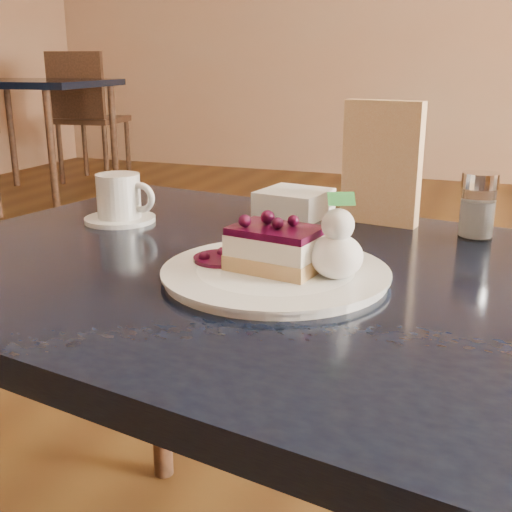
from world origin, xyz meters
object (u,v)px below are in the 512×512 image
(main_table, at_px, (291,319))
(cheesecake_slice, at_px, (276,249))
(dessert_plate, at_px, (275,274))
(coffee_set, at_px, (120,201))
(bg_table_far_left, at_px, (34,188))

(main_table, height_order, cheesecake_slice, cheesecake_slice)
(dessert_plate, bearing_deg, cheesecake_slice, 0.00)
(coffee_set, xyz_separation_m, bg_table_far_left, (-2.55, 2.81, -0.66))
(cheesecake_slice, xyz_separation_m, bg_table_far_left, (-2.90, 3.00, -0.66))
(dessert_plate, relative_size, cheesecake_slice, 2.29)
(main_table, relative_size, bg_table_far_left, 0.60)
(cheesecake_slice, relative_size, bg_table_far_left, 0.06)
(coffee_set, bearing_deg, bg_table_far_left, 132.29)
(dessert_plate, bearing_deg, main_table, 80.44)
(main_table, xyz_separation_m, dessert_plate, (-0.01, -0.05, 0.08))
(main_table, xyz_separation_m, cheesecake_slice, (-0.01, -0.05, 0.11))
(main_table, distance_m, bg_table_far_left, 4.18)
(bg_table_far_left, bearing_deg, coffee_set, -54.32)
(main_table, xyz_separation_m, bg_table_far_left, (-2.91, 2.95, -0.55))
(dessert_plate, bearing_deg, coffee_set, 151.36)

